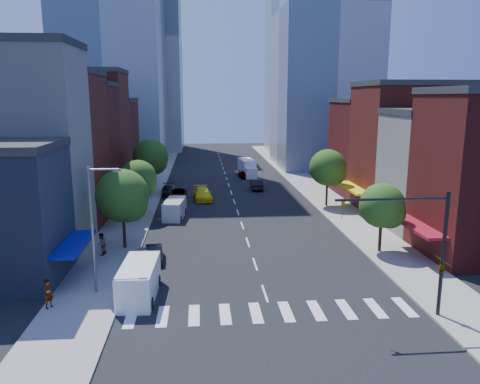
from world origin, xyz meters
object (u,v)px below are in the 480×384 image
at_px(cargo_van_near, 139,282).
at_px(pedestrian_far, 101,244).
at_px(parked_car_third, 179,194).
at_px(traffic_car_far, 244,174).
at_px(taxi, 203,194).
at_px(traffic_car_oncoming, 256,184).
at_px(parked_car_front, 141,258).
at_px(parked_car_second, 154,254).
at_px(pedestrian_near, 48,294).
at_px(cargo_van_far, 174,209).
at_px(parked_car_rear, 169,190).
at_px(box_truck, 247,168).

distance_m(cargo_van_near, pedestrian_far, 10.05).
xyz_separation_m(parked_car_third, traffic_car_far, (10.55, 16.28, -0.02)).
distance_m(cargo_van_near, taxi, 31.83).
height_order(parked_car_third, traffic_car_oncoming, traffic_car_oncoming).
height_order(parked_car_front, taxi, taxi).
bearing_deg(parked_car_third, parked_car_second, -92.79).
distance_m(parked_car_front, traffic_car_far, 43.74).
relative_size(parked_car_second, pedestrian_near, 1.99).
relative_size(traffic_car_oncoming, traffic_car_far, 1.23).
bearing_deg(traffic_car_far, pedestrian_near, 63.79).
height_order(parked_car_second, cargo_van_near, cargo_van_near).
bearing_deg(traffic_car_far, traffic_car_oncoming, 88.17).
height_order(parked_car_front, pedestrian_near, pedestrian_near).
xyz_separation_m(traffic_car_oncoming, traffic_car_far, (-0.90, 10.42, -0.13)).
bearing_deg(traffic_car_oncoming, cargo_van_near, 71.71).
height_order(traffic_car_far, pedestrian_near, pedestrian_near).
bearing_deg(cargo_van_far, parked_car_third, 97.01).
distance_m(taxi, pedestrian_far, 24.18).
distance_m(parked_car_front, pedestrian_near, 9.34).
relative_size(traffic_car_oncoming, pedestrian_near, 2.41).
relative_size(parked_car_front, taxi, 0.69).
distance_m(traffic_car_far, pedestrian_far, 42.61).
xyz_separation_m(parked_car_second, taxi, (4.28, 24.03, 0.17)).
distance_m(taxi, pedestrian_near, 34.42).
bearing_deg(cargo_van_far, parked_car_rear, 103.50).
height_order(cargo_van_far, taxi, cargo_van_far).
xyz_separation_m(pedestrian_near, pedestrian_far, (1.30, 10.40, 0.01)).
distance_m(cargo_van_far, traffic_car_far, 28.56).
bearing_deg(pedestrian_near, traffic_car_far, 14.33).
height_order(parked_car_third, pedestrian_far, pedestrian_far).
bearing_deg(cargo_van_far, box_truck, 75.23).
bearing_deg(parked_car_second, parked_car_third, 80.72).
bearing_deg(box_truck, parked_car_rear, -136.09).
height_order(parked_car_second, parked_car_third, parked_car_third).
distance_m(cargo_van_near, box_truck, 51.64).
relative_size(traffic_car_oncoming, pedestrian_far, 2.40).
bearing_deg(pedestrian_near, taxi, 16.35).
relative_size(cargo_van_far, traffic_car_far, 1.36).
distance_m(parked_car_rear, pedestrian_near, 36.61).
bearing_deg(cargo_van_near, parked_car_rear, 92.49).
bearing_deg(parked_car_second, traffic_car_oncoming, 60.85).
height_order(parked_car_front, traffic_car_oncoming, traffic_car_oncoming).
height_order(parked_car_third, cargo_van_near, cargo_van_near).
bearing_deg(parked_car_second, taxi, 72.92).
height_order(parked_car_third, pedestrian_near, pedestrian_near).
bearing_deg(parked_car_third, parked_car_front, -94.96).
distance_m(cargo_van_near, cargo_van_far, 21.94).
height_order(parked_car_front, parked_car_rear, parked_car_rear).
relative_size(parked_car_second, pedestrian_far, 1.98).
relative_size(parked_car_front, traffic_car_oncoming, 0.81).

